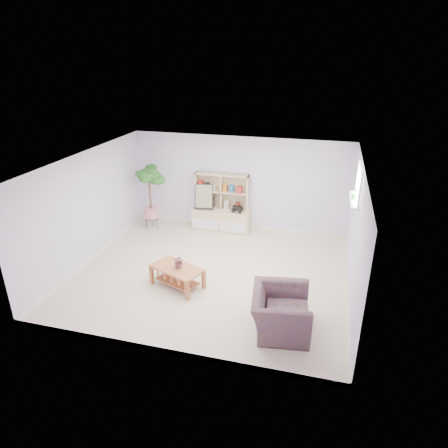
% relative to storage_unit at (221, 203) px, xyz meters
% --- Properties ---
extents(floor, '(5.50, 5.00, 0.01)m').
position_rel_storage_unit_xyz_m(floor, '(0.41, -2.24, -0.74)').
color(floor, '#D0B38E').
rests_on(floor, ground).
extents(ceiling, '(5.50, 5.00, 0.01)m').
position_rel_storage_unit_xyz_m(ceiling, '(0.41, -2.24, 1.66)').
color(ceiling, white).
rests_on(ceiling, walls).
extents(walls, '(5.51, 5.01, 2.40)m').
position_rel_storage_unit_xyz_m(walls, '(0.41, -2.24, 0.46)').
color(walls, '#DBCEFC').
rests_on(walls, floor).
extents(baseboard, '(5.50, 5.00, 0.10)m').
position_rel_storage_unit_xyz_m(baseboard, '(0.41, -2.24, -0.69)').
color(baseboard, white).
rests_on(baseboard, floor).
extents(window, '(0.10, 0.98, 0.68)m').
position_rel_storage_unit_xyz_m(window, '(3.14, -1.64, 1.26)').
color(window, silver).
rests_on(window, walls).
extents(window_sill, '(0.14, 1.00, 0.04)m').
position_rel_storage_unit_xyz_m(window_sill, '(3.08, -1.64, 0.94)').
color(window_sill, white).
rests_on(window_sill, walls).
extents(storage_unit, '(1.47, 0.50, 1.47)m').
position_rel_storage_unit_xyz_m(storage_unit, '(0.00, 0.00, 0.00)').
color(storage_unit, '#DEBD8A').
rests_on(storage_unit, floor).
extents(poster, '(0.49, 0.18, 0.66)m').
position_rel_storage_unit_xyz_m(poster, '(-0.43, -0.07, 0.14)').
color(poster, gold).
rests_on(poster, storage_unit).
extents(toy_truck, '(0.34, 0.24, 0.18)m').
position_rel_storage_unit_xyz_m(toy_truck, '(0.44, -0.05, -0.10)').
color(toy_truck, black).
rests_on(toy_truck, storage_unit).
extents(coffee_table, '(1.15, 0.89, 0.41)m').
position_rel_storage_unit_xyz_m(coffee_table, '(-0.10, -2.87, -0.53)').
color(coffee_table, '#A55A34').
rests_on(coffee_table, floor).
extents(table_plant, '(0.25, 0.22, 0.26)m').
position_rel_storage_unit_xyz_m(table_plant, '(-0.06, -2.86, -0.19)').
color(table_plant, '#245F23').
rests_on(table_plant, coffee_table).
extents(floor_tree, '(0.73, 0.73, 1.68)m').
position_rel_storage_unit_xyz_m(floor_tree, '(-1.77, -0.40, 0.10)').
color(floor_tree, '#164D0F').
rests_on(floor_tree, floor).
extents(armchair, '(1.07, 1.19, 0.80)m').
position_rel_storage_unit_xyz_m(armchair, '(2.03, -3.69, -0.34)').
color(armchair, navy).
rests_on(armchair, floor).
extents(sill_plant, '(0.15, 0.13, 0.22)m').
position_rel_storage_unit_xyz_m(sill_plant, '(3.08, -1.67, 1.08)').
color(sill_plant, '#164D0F').
rests_on(sill_plant, window_sill).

